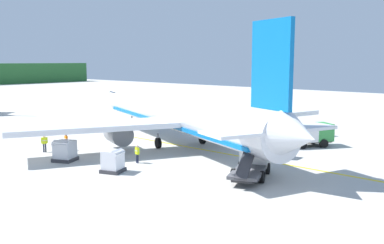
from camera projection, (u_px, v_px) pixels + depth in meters
airliner_foreground at (177, 113)px, 45.89m from camera, size 33.70×40.16×11.90m
service_truck_fuel at (306, 133)px, 45.12m from camera, size 5.68×4.88×2.51m
service_truck_baggage at (253, 160)px, 33.82m from camera, size 6.51×4.36×2.61m
cargo_container_near at (113, 161)px, 34.72m from camera, size 2.08×2.08×1.91m
cargo_container_mid at (65, 151)px, 38.56m from camera, size 2.36×2.36×1.98m
cargo_container_far at (278, 148)px, 40.00m from camera, size 1.74×1.74×2.00m
crew_loader_left at (66, 141)px, 43.34m from camera, size 0.32×0.62×1.67m
crew_loader_right at (137, 153)px, 37.85m from camera, size 0.31×0.62×1.60m
crew_supervisor at (44, 142)px, 42.38m from camera, size 0.59×0.39×1.69m
apron_guide_line at (208, 150)px, 43.27m from camera, size 0.30×60.00×0.01m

